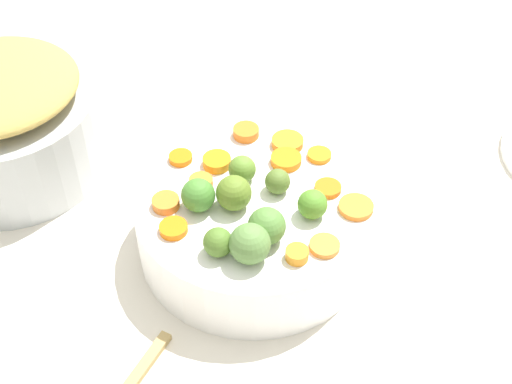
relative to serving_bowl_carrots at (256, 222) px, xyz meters
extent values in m
cube|color=silver|center=(0.00, 0.04, -0.05)|extent=(2.40, 2.40, 0.02)
cylinder|color=white|center=(0.00, 0.00, 0.00)|extent=(0.27, 0.27, 0.08)
cylinder|color=#B5B9BD|center=(0.24, -0.26, 0.02)|extent=(0.24, 0.24, 0.11)
cylinder|color=orange|center=(0.05, -0.04, 0.04)|extent=(0.04, 0.04, 0.01)
cylinder|color=orange|center=(-0.04, 0.10, 0.04)|extent=(0.04, 0.04, 0.01)
cylinder|color=orange|center=(-0.10, -0.04, 0.04)|extent=(0.03, 0.03, 0.01)
cylinder|color=orange|center=(-0.07, -0.07, 0.04)|extent=(0.04, 0.04, 0.01)
cylinder|color=orange|center=(-0.06, -0.04, 0.04)|extent=(0.04, 0.04, 0.01)
cylinder|color=orange|center=(0.10, -0.03, 0.04)|extent=(0.04, 0.04, 0.01)
cylinder|color=orange|center=(0.10, 0.01, 0.04)|extent=(0.04, 0.04, 0.01)
cylinder|color=orange|center=(-0.03, -0.11, 0.04)|extent=(0.04, 0.04, 0.01)
cylinder|color=orange|center=(0.02, -0.07, 0.04)|extent=(0.04, 0.04, 0.01)
cylinder|color=orange|center=(0.00, 0.10, 0.05)|extent=(0.03, 0.03, 0.01)
cylinder|color=orange|center=(0.06, -0.09, 0.04)|extent=(0.03, 0.03, 0.01)
cylinder|color=orange|center=(-0.08, 0.02, 0.04)|extent=(0.03, 0.03, 0.01)
cylinder|color=orange|center=(-0.10, 0.06, 0.04)|extent=(0.05, 0.05, 0.01)
sphere|color=#546F2C|center=(-0.03, 0.00, 0.05)|extent=(0.03, 0.03, 0.03)
sphere|color=#507E37|center=(0.01, 0.06, 0.06)|extent=(0.04, 0.04, 0.04)
sphere|color=#5C7826|center=(0.03, 0.00, 0.06)|extent=(0.04, 0.04, 0.04)
sphere|color=#508829|center=(-0.05, 0.05, 0.06)|extent=(0.03, 0.03, 0.03)
sphere|color=#59813F|center=(0.04, 0.08, 0.06)|extent=(0.04, 0.04, 0.04)
sphere|color=#4D7128|center=(0.07, 0.06, 0.06)|extent=(0.03, 0.03, 0.03)
sphere|color=#457E2E|center=(0.06, -0.01, 0.06)|extent=(0.04, 0.04, 0.04)
sphere|color=olive|center=(0.00, -0.03, 0.06)|extent=(0.03, 0.03, 0.03)
camera|label=1|loc=(0.22, 0.52, 0.60)|focal=49.80mm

